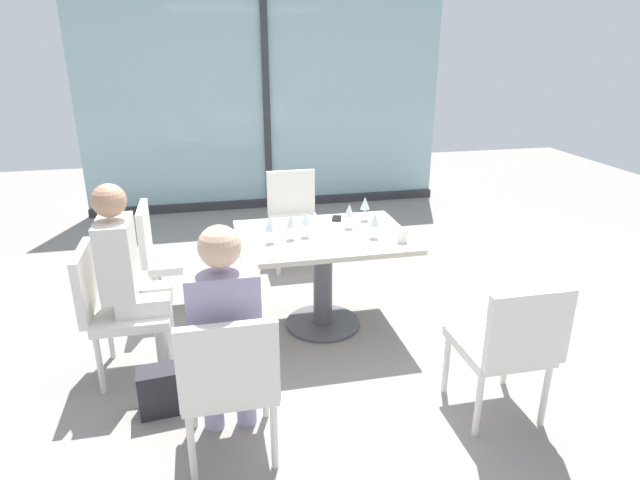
# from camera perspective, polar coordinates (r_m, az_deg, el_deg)

# --- Properties ---
(ground_plane) EXTENTS (12.00, 12.00, 0.00)m
(ground_plane) POSITION_cam_1_polar(r_m,az_deg,el_deg) (4.14, 0.30, -8.93)
(ground_plane) COLOR gray
(window_wall_backdrop) EXTENTS (4.42, 0.10, 2.70)m
(window_wall_backdrop) POSITION_cam_1_polar(r_m,az_deg,el_deg) (6.81, -5.70, 13.48)
(window_wall_backdrop) COLOR #92B7BC
(window_wall_backdrop) RESTS_ON ground_plane
(dining_table_main) EXTENTS (1.22, 0.89, 0.73)m
(dining_table_main) POSITION_cam_1_polar(r_m,az_deg,el_deg) (3.90, 0.31, -1.98)
(dining_table_main) COLOR #BCB29E
(dining_table_main) RESTS_ON ground_plane
(chair_side_end) EXTENTS (0.50, 0.46, 0.87)m
(chair_side_end) POSITION_cam_1_polar(r_m,az_deg,el_deg) (3.59, -20.89, -6.34)
(chair_side_end) COLOR silver
(chair_side_end) RESTS_ON ground_plane
(chair_front_left) EXTENTS (0.46, 0.50, 0.87)m
(chair_front_left) POSITION_cam_1_polar(r_m,az_deg,el_deg) (2.73, -9.66, -14.17)
(chair_front_left) COLOR silver
(chair_front_left) RESTS_ON ground_plane
(chair_far_left) EXTENTS (0.50, 0.46, 0.87)m
(chair_far_left) POSITION_cam_1_polar(r_m,az_deg,el_deg) (4.32, -15.90, -1.20)
(chair_far_left) COLOR silver
(chair_far_left) RESTS_ON ground_plane
(chair_near_window) EXTENTS (0.46, 0.51, 0.87)m
(chair_near_window) POSITION_cam_1_polar(r_m,az_deg,el_deg) (5.09, -2.79, 2.88)
(chair_near_window) COLOR silver
(chair_near_window) RESTS_ON ground_plane
(chair_front_right) EXTENTS (0.46, 0.50, 0.87)m
(chair_front_right) POSITION_cam_1_polar(r_m,az_deg,el_deg) (3.13, 19.41, -10.23)
(chair_front_right) COLOR silver
(chair_front_right) RESTS_ON ground_plane
(person_side_end) EXTENTS (0.39, 0.34, 1.26)m
(person_side_end) POSITION_cam_1_polar(r_m,az_deg,el_deg) (3.49, -19.54, -3.25)
(person_side_end) COLOR silver
(person_side_end) RESTS_ON ground_plane
(person_front_left) EXTENTS (0.34, 0.39, 1.26)m
(person_front_left) POSITION_cam_1_polar(r_m,az_deg,el_deg) (2.71, -10.04, -9.33)
(person_front_left) COLOR #9E93B7
(person_front_left) RESTS_ON ground_plane
(wine_glass_0) EXTENTS (0.07, 0.07, 0.18)m
(wine_glass_0) POSITION_cam_1_polar(r_m,az_deg,el_deg) (3.74, 5.81, 2.13)
(wine_glass_0) COLOR silver
(wine_glass_0) RESTS_ON dining_table_main
(wine_glass_1) EXTENTS (0.07, 0.07, 0.18)m
(wine_glass_1) POSITION_cam_1_polar(r_m,az_deg,el_deg) (3.75, -1.53, 2.24)
(wine_glass_1) COLOR silver
(wine_glass_1) RESTS_ON dining_table_main
(wine_glass_2) EXTENTS (0.07, 0.07, 0.18)m
(wine_glass_2) POSITION_cam_1_polar(r_m,az_deg,el_deg) (3.70, -3.11, 2.00)
(wine_glass_2) COLOR silver
(wine_glass_2) RESTS_ON dining_table_main
(wine_glass_3) EXTENTS (0.07, 0.07, 0.18)m
(wine_glass_3) POSITION_cam_1_polar(r_m,az_deg,el_deg) (4.11, 4.80, 3.85)
(wine_glass_3) COLOR silver
(wine_glass_3) RESTS_ON dining_table_main
(wine_glass_4) EXTENTS (0.07, 0.07, 0.18)m
(wine_glass_4) POSITION_cam_1_polar(r_m,az_deg,el_deg) (3.65, -5.32, 1.64)
(wine_glass_4) COLOR silver
(wine_glass_4) RESTS_ON dining_table_main
(wine_glass_5) EXTENTS (0.07, 0.07, 0.18)m
(wine_glass_5) POSITION_cam_1_polar(r_m,az_deg,el_deg) (3.93, 3.13, 3.09)
(wine_glass_5) COLOR silver
(wine_glass_5) RESTS_ON dining_table_main
(coffee_cup) EXTENTS (0.08, 0.08, 0.09)m
(coffee_cup) POSITION_cam_1_polar(r_m,az_deg,el_deg) (3.72, 8.71, 0.47)
(coffee_cup) COLOR white
(coffee_cup) RESTS_ON dining_table_main
(cell_phone_on_table) EXTENTS (0.11, 0.16, 0.01)m
(cell_phone_on_table) POSITION_cam_1_polar(r_m,az_deg,el_deg) (4.17, 1.79, 2.30)
(cell_phone_on_table) COLOR black
(cell_phone_on_table) RESTS_ON dining_table_main
(handbag_0) EXTENTS (0.31, 0.19, 0.28)m
(handbag_0) POSITION_cam_1_polar(r_m,az_deg,el_deg) (3.34, -16.08, -15.00)
(handbag_0) COLOR #232328
(handbag_0) RESTS_ON ground_plane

